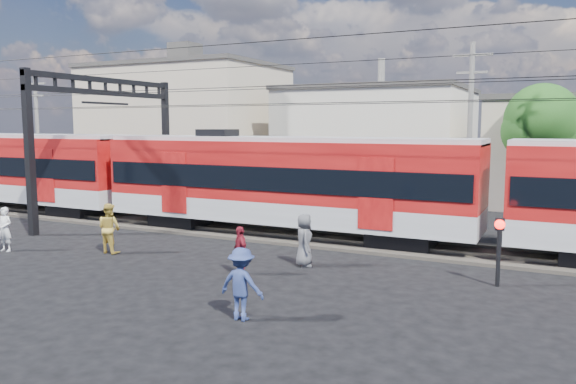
% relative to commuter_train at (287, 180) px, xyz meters
% --- Properties ---
extents(ground, '(120.00, 120.00, 0.00)m').
position_rel_commuter_train_xyz_m(ground, '(0.20, -8.00, -2.40)').
color(ground, black).
rests_on(ground, ground).
extents(track_bed, '(70.00, 3.40, 0.12)m').
position_rel_commuter_train_xyz_m(track_bed, '(0.20, 0.00, -2.34)').
color(track_bed, '#2D2823').
rests_on(track_bed, ground).
extents(rail_near, '(70.00, 0.12, 0.12)m').
position_rel_commuter_train_xyz_m(rail_near, '(0.20, -0.75, -2.22)').
color(rail_near, '#59544C').
rests_on(rail_near, track_bed).
extents(rail_far, '(70.00, 0.12, 0.12)m').
position_rel_commuter_train_xyz_m(rail_far, '(0.20, 0.75, -2.22)').
color(rail_far, '#59544C').
rests_on(rail_far, track_bed).
extents(commuter_train, '(50.30, 3.08, 4.17)m').
position_rel_commuter_train_xyz_m(commuter_train, '(0.00, 0.00, 0.00)').
color(commuter_train, black).
rests_on(commuter_train, ground).
extents(catenary, '(70.00, 9.30, 7.52)m').
position_rel_commuter_train_xyz_m(catenary, '(-8.45, -0.00, 2.73)').
color(catenary, black).
rests_on(catenary, ground).
extents(building_west, '(14.28, 10.20, 9.30)m').
position_rel_commuter_train_xyz_m(building_west, '(-16.80, 16.00, 2.25)').
color(building_west, '#B9A48D').
rests_on(building_west, ground).
extents(building_midwest, '(12.24, 12.24, 7.30)m').
position_rel_commuter_train_xyz_m(building_midwest, '(-1.80, 19.00, 1.25)').
color(building_midwest, '#BEB8A6').
rests_on(building_midwest, ground).
extents(utility_pole_mid, '(1.80, 0.24, 8.50)m').
position_rel_commuter_train_xyz_m(utility_pole_mid, '(6.20, 7.00, 2.13)').
color(utility_pole_mid, slate).
rests_on(utility_pole_mid, ground).
extents(utility_pole_west, '(1.80, 0.24, 8.00)m').
position_rel_commuter_train_xyz_m(utility_pole_west, '(-21.80, 6.00, 1.88)').
color(utility_pole_west, slate).
rests_on(utility_pole_west, ground).
extents(tree_near, '(3.82, 3.64, 6.72)m').
position_rel_commuter_train_xyz_m(tree_near, '(9.39, 10.09, 2.26)').
color(tree_near, '#382619').
rests_on(tree_near, ground).
extents(pedestrian_a, '(0.64, 0.45, 1.65)m').
position_rel_commuter_train_xyz_m(pedestrian_a, '(-8.20, -7.05, -1.58)').
color(pedestrian_a, silver).
rests_on(pedestrian_a, ground).
extents(pedestrian_b, '(0.92, 0.73, 1.83)m').
position_rel_commuter_train_xyz_m(pedestrian_b, '(-4.52, -5.56, -1.48)').
color(pedestrian_b, gold).
rests_on(pedestrian_b, ground).
extents(pedestrian_c, '(1.14, 0.66, 1.76)m').
position_rel_commuter_train_xyz_m(pedestrian_c, '(3.47, -9.55, -1.52)').
color(pedestrian_c, navy).
rests_on(pedestrian_c, ground).
extents(pedestrian_d, '(0.94, 0.86, 1.55)m').
position_rel_commuter_train_xyz_m(pedestrian_d, '(1.35, -6.09, -1.63)').
color(pedestrian_d, maroon).
rests_on(pedestrian_d, ground).
extents(pedestrian_e, '(0.93, 1.02, 1.75)m').
position_rel_commuter_train_xyz_m(pedestrian_e, '(2.69, -4.20, -1.53)').
color(pedestrian_e, '#494A4E').
rests_on(pedestrian_e, ground).
extents(crossing_signal, '(0.29, 0.29, 2.01)m').
position_rel_commuter_train_xyz_m(crossing_signal, '(8.71, -3.88, -1.00)').
color(crossing_signal, black).
rests_on(crossing_signal, ground).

